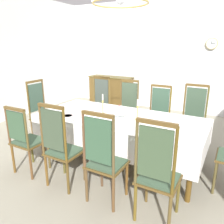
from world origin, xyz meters
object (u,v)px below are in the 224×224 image
object	(u,v)px
chair_south_b	(61,146)
bowl_near_right	(81,120)
dining_table	(119,121)
chair_south_a	(26,139)
spoon_primary	(63,116)
chair_south_d	(157,172)
soup_tureen	(119,111)
chair_north_b	(127,109)
mounted_clock	(212,44)
chair_north_c	(158,114)
chandelier	(120,3)
candlestick_west	(103,106)
chair_north_a	(99,104)
chair_south_c	(104,158)
spoon_secondary	(76,119)
chair_head_west	(42,111)
bowl_near_left	(68,116)
chair_north_d	(193,118)
sideboard	(111,90)
candlestick_east	(137,112)

from	to	relation	value
chair_south_b	bowl_near_right	size ratio (longest dim) A/B	6.52
dining_table	chair_south_a	world-z (taller)	chair_south_a
spoon_primary	chair_south_d	bearing A→B (deg)	-3.29
dining_table	bowl_near_right	xyz separation A→B (m)	(-0.40, -0.48, 0.10)
dining_table	soup_tureen	distance (m)	0.17
chair_south_b	chair_north_b	distance (m)	2.03
chair_south_b	mounted_clock	bearing A→B (deg)	74.53
chair_north_c	soup_tureen	distance (m)	1.10
chandelier	candlestick_west	bearing A→B (deg)	180.00
soup_tureen	spoon_primary	size ratio (longest dim) A/B	1.41
chair_north_a	chair_south_d	world-z (taller)	chair_north_a
chair_south_c	bowl_near_right	world-z (taller)	chair_south_c
spoon_secondary	chandelier	distance (m)	1.81
chair_north_c	chair_head_west	world-z (taller)	chair_head_west
chair_south_a	bowl_near_left	distance (m)	0.70
chair_south_c	chair_north_d	distance (m)	2.14
chair_south_a	sideboard	bearing A→B (deg)	102.46
chair_north_c	chair_south_d	bearing A→B (deg)	107.85
sideboard	spoon_primary	bearing A→B (deg)	107.70
chair_north_b	sideboard	size ratio (longest dim) A/B	0.84
chair_north_a	candlestick_east	size ratio (longest dim) A/B	3.76
dining_table	bowl_near_right	size ratio (longest dim) A/B	14.51
chair_head_west	soup_tureen	bearing A→B (deg)	90.00
chair_south_c	sideboard	size ratio (longest dim) A/B	0.84
chair_south_a	chair_south_b	bearing A→B (deg)	-0.68
candlestick_west	candlestick_east	size ratio (longest dim) A/B	1.04
candlestick_east	chair_south_b	bearing A→B (deg)	-123.07
chair_south_c	soup_tureen	distance (m)	1.10
chair_north_d	bowl_near_left	size ratio (longest dim) A/B	6.77
soup_tureen	candlestick_west	xyz separation A→B (m)	(-0.31, 0.00, 0.04)
chair_head_west	chair_south_c	bearing A→B (deg)	63.87
chair_south_d	mounted_clock	world-z (taller)	mounted_clock
bowl_near_right	bowl_near_left	bearing A→B (deg)	172.83
chair_south_d	spoon_primary	world-z (taller)	chair_south_d
sideboard	chair_north_a	bearing A→B (deg)	113.06
chandelier	bowl_near_right	bearing A→B (deg)	-129.54
soup_tureen	candlestick_west	distance (m)	0.31
chair_south_b	chair_north_c	size ratio (longest dim) A/B	1.05
chair_north_a	mounted_clock	distance (m)	3.36
chair_south_d	chair_head_west	xyz separation A→B (m)	(-2.73, 1.02, 0.00)
soup_tureen	bowl_near_left	xyz separation A→B (m)	(-0.70, -0.44, -0.08)
chair_south_a	chair_north_b	world-z (taller)	chair_north_b
chair_south_b	chair_north_b	bearing A→B (deg)	90.00
chair_north_c	spoon_secondary	bearing A→B (deg)	60.16
bowl_near_right	spoon_secondary	xyz separation A→B (m)	(-0.12, 0.03, -0.02)
chair_north_a	sideboard	xyz separation A→B (m)	(-0.93, 2.19, -0.16)
chair_north_a	spoon_secondary	world-z (taller)	chair_north_a
soup_tureen	spoon_secondary	distance (m)	0.70
chair_north_c	candlestick_east	distance (m)	1.06
dining_table	chair_south_d	size ratio (longest dim) A/B	2.19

